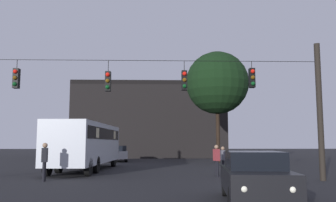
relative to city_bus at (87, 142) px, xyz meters
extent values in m
plane|color=black|center=(3.69, 5.41, -1.87)|extent=(168.00, 168.00, 0.00)
cylinder|color=black|center=(12.46, -6.87, 1.46)|extent=(0.28, 0.28, 6.65)
cylinder|color=black|center=(3.69, -6.87, 3.88)|extent=(17.54, 0.02, 0.02)
cylinder|color=black|center=(-2.12, -6.87, 3.65)|extent=(0.03, 0.03, 0.42)
cube|color=black|center=(-2.12, -6.87, 2.97)|extent=(0.26, 0.32, 0.95)
sphere|color=red|center=(-2.12, -7.05, 3.27)|extent=(0.20, 0.20, 0.20)
sphere|color=#5B3D0C|center=(-2.12, -7.05, 2.97)|extent=(0.20, 0.20, 0.20)
sphere|color=#0C4219|center=(-2.12, -7.05, 2.67)|extent=(0.20, 0.20, 0.20)
cylinder|color=black|center=(2.23, -6.87, 3.59)|extent=(0.03, 0.03, 0.55)
cube|color=black|center=(2.23, -6.87, 2.85)|extent=(0.26, 0.32, 0.95)
sphere|color=red|center=(2.23, -7.05, 3.15)|extent=(0.20, 0.20, 0.20)
sphere|color=#5B3D0C|center=(2.23, -7.05, 2.85)|extent=(0.20, 0.20, 0.20)
sphere|color=#0C4219|center=(2.23, -7.05, 2.55)|extent=(0.20, 0.20, 0.20)
cylinder|color=black|center=(5.90, -6.87, 3.63)|extent=(0.03, 0.03, 0.48)
cube|color=black|center=(5.90, -6.87, 2.91)|extent=(0.26, 0.32, 0.95)
sphere|color=red|center=(5.90, -7.05, 3.21)|extent=(0.20, 0.20, 0.20)
sphere|color=#5B3D0C|center=(5.90, -7.05, 2.91)|extent=(0.20, 0.20, 0.20)
sphere|color=#0C4219|center=(5.90, -7.05, 2.61)|extent=(0.20, 0.20, 0.20)
cylinder|color=black|center=(9.19, -6.87, 3.69)|extent=(0.03, 0.03, 0.34)
cube|color=black|center=(9.19, -6.87, 3.05)|extent=(0.26, 0.32, 0.95)
sphere|color=red|center=(9.19, -7.05, 3.35)|extent=(0.20, 0.20, 0.20)
sphere|color=#5B3D0C|center=(9.19, -7.05, 3.05)|extent=(0.20, 0.20, 0.20)
sphere|color=#0C4219|center=(9.19, -7.05, 2.75)|extent=(0.20, 0.20, 0.20)
cube|color=#B7BCC6|center=(0.00, 0.01, -0.12)|extent=(3.03, 11.11, 2.50)
cube|color=black|center=(0.00, 0.01, 0.49)|extent=(3.04, 10.45, 0.70)
cylinder|color=black|center=(-0.92, 4.02, -1.37)|extent=(0.33, 1.01, 1.00)
cylinder|color=black|center=(1.30, 3.91, -1.37)|extent=(0.33, 1.01, 1.00)
cylinder|color=black|center=(-1.22, -2.14, -1.37)|extent=(0.33, 1.01, 1.00)
cylinder|color=black|center=(1.00, -2.24, -1.37)|extent=(0.33, 1.01, 1.00)
cylinder|color=black|center=(-1.31, -4.11, -1.37)|extent=(0.33, 1.01, 1.00)
cylinder|color=black|center=(0.91, -4.22, -1.37)|extent=(0.33, 1.01, 1.00)
cube|color=beige|center=(0.16, 3.30, 0.49)|extent=(2.60, 0.92, 0.56)
cube|color=beige|center=(-0.13, -2.74, 0.49)|extent=(2.60, 0.92, 0.56)
cube|color=black|center=(7.52, -13.21, -1.21)|extent=(2.29, 4.48, 0.68)
cube|color=black|center=(7.54, -13.06, -0.61)|extent=(1.84, 2.49, 0.52)
cylinder|color=black|center=(8.14, -14.71, -1.55)|extent=(0.29, 0.66, 0.64)
cylinder|color=black|center=(6.57, -14.53, -1.55)|extent=(0.29, 0.66, 0.64)
cylinder|color=black|center=(8.47, -11.89, -1.55)|extent=(0.29, 0.66, 0.64)
cylinder|color=black|center=(6.90, -11.71, -1.55)|extent=(0.29, 0.66, 0.64)
sphere|color=white|center=(7.85, -15.36, -1.21)|extent=(0.18, 0.18, 0.18)
sphere|color=white|center=(6.71, -15.23, -1.21)|extent=(0.18, 0.18, 0.18)
cube|color=#99999E|center=(0.81, 11.66, -1.21)|extent=(2.26, 4.47, 0.68)
cube|color=black|center=(0.83, 11.51, -0.61)|extent=(1.83, 2.48, 0.52)
cylinder|color=black|center=(-0.13, 12.98, -1.55)|extent=(0.29, 0.66, 0.64)
cylinder|color=black|center=(1.44, 13.15, -1.55)|extent=(0.29, 0.66, 0.64)
cylinder|color=black|center=(0.18, 10.16, -1.55)|extent=(0.29, 0.66, 0.64)
cylinder|color=black|center=(1.75, 10.33, -1.55)|extent=(0.29, 0.66, 0.64)
sphere|color=white|center=(0.01, 13.68, -1.21)|extent=(0.18, 0.18, 0.18)
sphere|color=white|center=(1.15, 13.81, -1.21)|extent=(0.18, 0.18, 0.18)
cylinder|color=black|center=(7.75, -4.50, -1.45)|extent=(0.14, 0.14, 0.83)
cylinder|color=black|center=(7.80, -4.65, -1.45)|extent=(0.14, 0.14, 0.83)
cube|color=maroon|center=(7.78, -4.57, -0.72)|extent=(0.35, 0.42, 0.62)
sphere|color=#8C6B51|center=(7.78, -4.57, -0.30)|extent=(0.22, 0.22, 0.22)
cylinder|color=black|center=(-0.70, -6.66, -1.42)|extent=(0.14, 0.14, 0.88)
cylinder|color=black|center=(-0.68, -6.81, -1.42)|extent=(0.14, 0.14, 0.88)
cube|color=black|center=(-0.69, -6.73, -0.65)|extent=(0.28, 0.38, 0.66)
sphere|color=#8C6B51|center=(-0.69, -6.73, -0.20)|extent=(0.24, 0.24, 0.24)
cylinder|color=black|center=(8.44, -2.72, -1.48)|extent=(0.14, 0.14, 0.78)
cylinder|color=black|center=(8.44, -2.88, -1.48)|extent=(0.14, 0.14, 0.78)
cube|color=#4C4C56|center=(8.44, -2.80, -0.80)|extent=(0.24, 0.36, 0.58)
sphere|color=#8C6B51|center=(8.44, -2.80, -0.40)|extent=(0.21, 0.21, 0.21)
cube|color=black|center=(3.67, 24.75, 2.46)|extent=(18.47, 13.01, 8.65)
cube|color=black|center=(3.67, 24.75, 7.03)|extent=(18.47, 13.01, 0.50)
cylinder|color=black|center=(10.15, 9.03, 0.78)|extent=(0.36, 0.36, 5.29)
sphere|color=black|center=(10.15, 9.03, 5.45)|extent=(5.79, 5.79, 5.79)
camera|label=1|loc=(4.57, -24.28, -0.09)|focal=39.19mm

